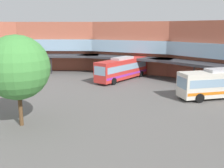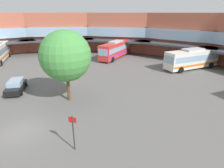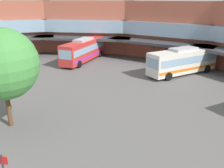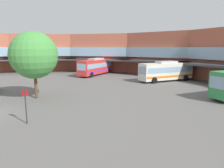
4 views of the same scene
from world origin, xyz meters
name	(u,v)px [view 3 (image 3 of 4)]	position (x,y,z in m)	size (l,w,h in m)	color
station_building	(160,46)	(0.00, 23.02, 4.84)	(84.67, 47.97, 9.64)	#AD5942
bus_0	(84,50)	(-16.15, 24.81, 1.93)	(6.95, 11.78, 3.81)	red
bus_1	(183,61)	(-0.60, 29.60, 1.88)	(5.25, 11.00, 3.72)	silver
plaza_tree	(2,64)	(-3.00, 6.24, 5.26)	(5.63, 5.63, 8.08)	brown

